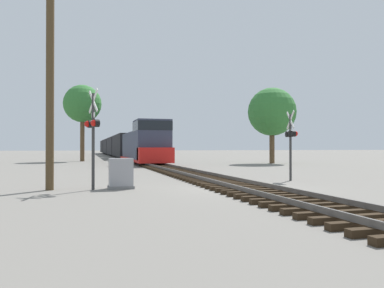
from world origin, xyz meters
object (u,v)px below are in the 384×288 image
object	(u,v)px
crossing_signal_far	(291,137)
relay_cabinet	(121,174)
tree_mid_background	(82,104)
freight_train	(117,146)
crossing_signal_near	(93,129)
utility_pole	(50,75)
tree_far_right	(272,112)

from	to	relation	value
crossing_signal_far	relay_cabinet	world-z (taller)	crossing_signal_far
crossing_signal_far	tree_mid_background	xyz separation A→B (m)	(-10.23, 30.27, 4.71)
freight_train	crossing_signal_near	distance (m)	58.12
crossing_signal_near	utility_pole	size ratio (longest dim) A/B	0.45
relay_cabinet	crossing_signal_near	bearing A→B (deg)	-171.30
freight_train	tree_mid_background	distance (m)	27.29
crossing_signal_far	utility_pole	distance (m)	11.55
crossing_signal_near	tree_far_right	distance (m)	27.55
crossing_signal_far	utility_pole	world-z (taller)	utility_pole
freight_train	relay_cabinet	bearing A→B (deg)	-94.50
tree_mid_background	crossing_signal_far	bearing A→B (deg)	-71.34
freight_train	crossing_signal_near	bearing A→B (deg)	-95.58
relay_cabinet	tree_far_right	bearing A→B (deg)	48.83
freight_train	tree_mid_background	xyz separation A→B (m)	(-6.22, -26.10, 5.01)
crossing_signal_far	tree_mid_background	distance (m)	32.30
crossing_signal_near	crossing_signal_far	distance (m)	9.77
freight_train	crossing_signal_near	world-z (taller)	freight_train
freight_train	utility_pole	distance (m)	57.95
crossing_signal_far	utility_pole	xyz separation A→B (m)	(-11.27, -1.06, 2.34)
crossing_signal_near	relay_cabinet	xyz separation A→B (m)	(1.12, 0.17, -1.77)
crossing_signal_far	freight_train	bearing A→B (deg)	12.24
tree_far_right	relay_cabinet	bearing A→B (deg)	-131.17
freight_train	tree_far_right	size ratio (longest dim) A/B	10.60
tree_far_right	tree_mid_background	distance (m)	22.44
relay_cabinet	tree_mid_background	world-z (taller)	tree_mid_background
relay_cabinet	tree_mid_background	size ratio (longest dim) A/B	0.13
crossing_signal_far	relay_cabinet	bearing A→B (deg)	106.85
freight_train	crossing_signal_far	world-z (taller)	freight_train
relay_cabinet	crossing_signal_far	bearing A→B (deg)	8.67
freight_train	relay_cabinet	size ratio (longest dim) A/B	68.60
crossing_signal_near	crossing_signal_far	xyz separation A→B (m)	(9.66, 1.47, -0.19)
freight_train	relay_cabinet	world-z (taller)	freight_train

